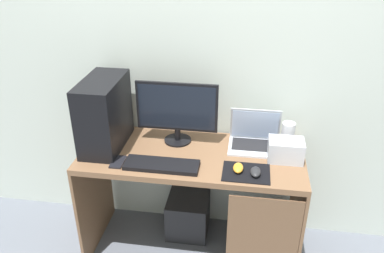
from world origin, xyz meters
TOP-DOWN VIEW (x-y plane):
  - ground_plane at (0.00, 0.00)m, footprint 8.00×8.00m
  - wall_back at (0.00, 0.32)m, footprint 4.00×0.05m
  - desk at (0.02, -0.01)m, footprint 1.32×0.57m
  - pc_tower at (-0.53, 0.02)m, footprint 0.21×0.43m
  - monitor at (-0.11, 0.13)m, footprint 0.50×0.17m
  - laptop at (0.36, 0.15)m, footprint 0.30×0.23m
  - speaker at (0.56, 0.17)m, footprint 0.08×0.08m
  - projector at (0.54, 0.01)m, footprint 0.20×0.14m
  - keyboard at (-0.15, -0.17)m, footprint 0.42×0.14m
  - mousepad at (0.32, -0.16)m, footprint 0.26×0.20m
  - mouse_left at (0.28, -0.15)m, footprint 0.06×0.10m
  - mouse_right at (0.37, -0.17)m, footprint 0.06×0.10m
  - cell_phone at (-0.40, -0.17)m, footprint 0.07×0.13m
  - subwoofer at (-0.05, 0.15)m, footprint 0.28×0.28m

SIDE VIEW (x-z plane):
  - ground_plane at x=0.00m, z-range 0.00..0.00m
  - subwoofer at x=-0.05m, z-range 0.00..0.28m
  - desk at x=0.02m, z-range 0.21..0.96m
  - mousepad at x=0.32m, z-range 0.75..0.75m
  - cell_phone at x=-0.40m, z-range 0.75..0.76m
  - keyboard at x=-0.15m, z-range 0.75..0.77m
  - mouse_left at x=0.28m, z-range 0.75..0.78m
  - mouse_right at x=0.37m, z-range 0.75..0.78m
  - laptop at x=0.36m, z-range 0.68..0.91m
  - projector at x=0.54m, z-range 0.75..0.87m
  - speaker at x=0.56m, z-range 0.75..0.90m
  - monitor at x=-0.11m, z-range 0.76..1.15m
  - pc_tower at x=-0.53m, z-range 0.75..1.17m
  - wall_back at x=0.00m, z-range 0.00..2.60m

